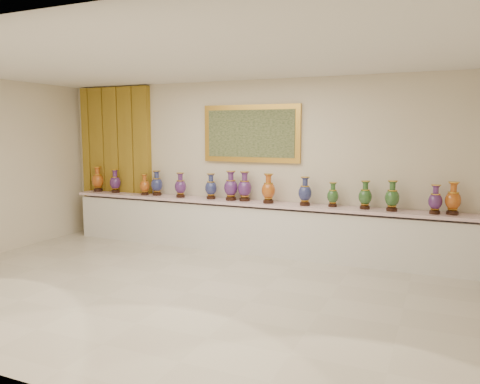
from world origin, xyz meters
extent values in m
plane|color=beige|center=(0.00, 0.00, 0.00)|extent=(8.00, 8.00, 0.00)
plane|color=beige|center=(0.00, 2.50, 1.50)|extent=(8.00, 0.00, 8.00)
plane|color=white|center=(0.00, 0.00, 3.00)|extent=(8.00, 8.00, 0.00)
cube|color=olive|center=(-3.03, 2.44, 1.50)|extent=(1.64, 0.14, 2.95)
cube|color=gold|center=(-0.11, 2.46, 2.07)|extent=(1.80, 0.06, 1.00)
cube|color=#20341A|center=(-0.11, 2.42, 2.07)|extent=(1.62, 0.02, 0.82)
cube|color=white|center=(0.00, 2.27, 0.41)|extent=(7.20, 0.42, 0.81)
cube|color=beige|center=(0.00, 2.25, 0.88)|extent=(7.28, 0.48, 0.05)
cylinder|color=black|center=(-3.39, 2.29, 0.93)|extent=(0.18, 0.18, 0.05)
cone|color=gold|center=(-3.39, 2.29, 0.98)|extent=(0.16, 0.16, 0.03)
ellipsoid|color=maroon|center=(-3.39, 2.29, 1.12)|extent=(0.25, 0.25, 0.29)
cylinder|color=gold|center=(-3.39, 2.29, 1.24)|extent=(0.16, 0.16, 0.01)
cylinder|color=maroon|center=(-3.39, 2.29, 1.31)|extent=(0.09, 0.09, 0.11)
cone|color=maroon|center=(-3.39, 2.29, 1.38)|extent=(0.16, 0.16, 0.04)
cylinder|color=gold|center=(-3.39, 2.29, 1.40)|extent=(0.17, 0.17, 0.01)
cylinder|color=black|center=(-2.96, 2.29, 0.92)|extent=(0.16, 0.16, 0.05)
cone|color=gold|center=(-2.96, 2.29, 0.97)|extent=(0.14, 0.14, 0.03)
ellipsoid|color=#270B46|center=(-2.96, 2.29, 1.10)|extent=(0.26, 0.26, 0.27)
cylinder|color=gold|center=(-2.96, 2.29, 1.21)|extent=(0.15, 0.15, 0.01)
cylinder|color=#270B46|center=(-2.96, 2.29, 1.27)|extent=(0.09, 0.09, 0.10)
cone|color=#270B46|center=(-2.96, 2.29, 1.34)|extent=(0.15, 0.15, 0.04)
cylinder|color=gold|center=(-2.96, 2.29, 1.35)|extent=(0.15, 0.15, 0.01)
cylinder|color=black|center=(-2.20, 2.22, 0.92)|extent=(0.14, 0.14, 0.04)
cone|color=gold|center=(-2.20, 2.22, 0.96)|extent=(0.12, 0.12, 0.03)
ellipsoid|color=maroon|center=(-2.20, 2.22, 1.08)|extent=(0.25, 0.25, 0.23)
cylinder|color=gold|center=(-2.20, 2.22, 1.18)|extent=(0.13, 0.13, 0.01)
cylinder|color=maroon|center=(-2.20, 2.22, 1.23)|extent=(0.07, 0.07, 0.08)
cone|color=maroon|center=(-2.20, 2.22, 1.28)|extent=(0.13, 0.13, 0.03)
cylinder|color=gold|center=(-2.20, 2.22, 1.30)|extent=(0.13, 0.13, 0.01)
cylinder|color=black|center=(-1.97, 2.29, 0.92)|extent=(0.17, 0.17, 0.05)
cone|color=gold|center=(-1.97, 2.29, 0.97)|extent=(0.15, 0.15, 0.03)
ellipsoid|color=#0E123D|center=(-1.97, 2.29, 1.11)|extent=(0.27, 0.27, 0.27)
cylinder|color=gold|center=(-1.97, 2.29, 1.22)|extent=(0.15, 0.15, 0.01)
cylinder|color=#0E123D|center=(-1.97, 2.29, 1.28)|extent=(0.09, 0.09, 0.10)
cone|color=#0E123D|center=(-1.97, 2.29, 1.35)|extent=(0.15, 0.15, 0.04)
cylinder|color=gold|center=(-1.97, 2.29, 1.37)|extent=(0.15, 0.15, 0.01)
cylinder|color=black|center=(-1.41, 2.22, 0.92)|extent=(0.16, 0.16, 0.05)
cone|color=gold|center=(-1.41, 2.22, 0.97)|extent=(0.14, 0.14, 0.03)
ellipsoid|color=#270B46|center=(-1.41, 2.22, 1.10)|extent=(0.24, 0.24, 0.26)
cylinder|color=gold|center=(-1.41, 2.22, 1.21)|extent=(0.15, 0.15, 0.01)
cylinder|color=#270B46|center=(-1.41, 2.22, 1.27)|extent=(0.08, 0.08, 0.10)
cone|color=#270B46|center=(-1.41, 2.22, 1.34)|extent=(0.15, 0.15, 0.04)
cylinder|color=gold|center=(-1.41, 2.22, 1.35)|extent=(0.15, 0.15, 0.01)
cylinder|color=black|center=(-0.80, 2.27, 0.92)|extent=(0.16, 0.16, 0.05)
cone|color=gold|center=(-0.80, 2.27, 0.97)|extent=(0.14, 0.14, 0.03)
ellipsoid|color=#0E123D|center=(-0.80, 2.27, 1.10)|extent=(0.23, 0.23, 0.27)
cylinder|color=gold|center=(-0.80, 2.27, 1.21)|extent=(0.15, 0.15, 0.01)
cylinder|color=#0E123D|center=(-0.80, 2.27, 1.27)|extent=(0.09, 0.09, 0.10)
cone|color=#0E123D|center=(-0.80, 2.27, 1.34)|extent=(0.15, 0.15, 0.04)
cylinder|color=gold|center=(-0.80, 2.27, 1.35)|extent=(0.15, 0.15, 0.01)
cylinder|color=black|center=(-0.41, 2.26, 0.93)|extent=(0.18, 0.18, 0.05)
cone|color=gold|center=(-0.41, 2.26, 0.98)|extent=(0.16, 0.16, 0.03)
ellipsoid|color=#270B46|center=(-0.41, 2.26, 1.13)|extent=(0.25, 0.25, 0.30)
cylinder|color=gold|center=(-0.41, 2.26, 1.25)|extent=(0.17, 0.17, 0.01)
cylinder|color=#270B46|center=(-0.41, 2.26, 1.32)|extent=(0.10, 0.10, 0.11)
cone|color=#270B46|center=(-0.41, 2.26, 1.40)|extent=(0.17, 0.17, 0.04)
cylinder|color=gold|center=(-0.41, 2.26, 1.42)|extent=(0.17, 0.17, 0.01)
cylinder|color=black|center=(-0.15, 2.29, 0.93)|extent=(0.18, 0.18, 0.05)
cone|color=gold|center=(-0.15, 2.29, 0.98)|extent=(0.16, 0.16, 0.03)
ellipsoid|color=#270B46|center=(-0.15, 2.29, 1.13)|extent=(0.31, 0.31, 0.30)
cylinder|color=gold|center=(-0.15, 2.29, 1.25)|extent=(0.16, 0.16, 0.01)
cylinder|color=#270B46|center=(-0.15, 2.29, 1.32)|extent=(0.10, 0.10, 0.11)
cone|color=#270B46|center=(-0.15, 2.29, 1.39)|extent=(0.16, 0.16, 0.04)
cylinder|color=gold|center=(-0.15, 2.29, 1.41)|extent=(0.17, 0.17, 0.01)
cylinder|color=black|center=(0.32, 2.21, 0.92)|extent=(0.18, 0.18, 0.05)
cone|color=gold|center=(0.32, 2.21, 0.98)|extent=(0.16, 0.16, 0.03)
ellipsoid|color=maroon|center=(0.32, 2.21, 1.12)|extent=(0.29, 0.29, 0.29)
cylinder|color=gold|center=(0.32, 2.21, 1.24)|extent=(0.16, 0.16, 0.01)
cylinder|color=maroon|center=(0.32, 2.21, 1.31)|extent=(0.09, 0.09, 0.11)
cone|color=maroon|center=(0.32, 2.21, 1.38)|extent=(0.16, 0.16, 0.04)
cylinder|color=gold|center=(0.32, 2.21, 1.40)|extent=(0.16, 0.16, 0.01)
cylinder|color=black|center=(0.95, 2.22, 0.92)|extent=(0.17, 0.17, 0.05)
cone|color=gold|center=(0.95, 2.22, 0.98)|extent=(0.15, 0.15, 0.03)
ellipsoid|color=#0E123D|center=(0.95, 2.22, 1.11)|extent=(0.25, 0.25, 0.27)
cylinder|color=gold|center=(0.95, 2.22, 1.22)|extent=(0.15, 0.15, 0.01)
cylinder|color=#0E123D|center=(0.95, 2.22, 1.28)|extent=(0.09, 0.09, 0.10)
cone|color=#0E123D|center=(0.95, 2.22, 1.35)|extent=(0.15, 0.15, 0.04)
cylinder|color=gold|center=(0.95, 2.22, 1.37)|extent=(0.15, 0.15, 0.01)
cylinder|color=black|center=(1.40, 2.28, 0.92)|extent=(0.14, 0.14, 0.04)
cone|color=gold|center=(1.40, 2.28, 0.96)|extent=(0.12, 0.12, 0.03)
ellipsoid|color=black|center=(1.40, 2.28, 1.07)|extent=(0.20, 0.20, 0.23)
cylinder|color=gold|center=(1.40, 2.28, 1.17)|extent=(0.13, 0.13, 0.01)
cylinder|color=black|center=(1.40, 2.28, 1.22)|extent=(0.07, 0.07, 0.08)
cone|color=black|center=(1.40, 2.28, 1.28)|extent=(0.13, 0.13, 0.03)
cylinder|color=gold|center=(1.40, 2.28, 1.29)|extent=(0.13, 0.13, 0.01)
cylinder|color=black|center=(1.91, 2.26, 0.92)|extent=(0.16, 0.16, 0.04)
cone|color=gold|center=(1.91, 2.26, 0.97)|extent=(0.14, 0.14, 0.03)
ellipsoid|color=black|center=(1.91, 2.26, 1.09)|extent=(0.24, 0.24, 0.26)
cylinder|color=gold|center=(1.91, 2.26, 1.20)|extent=(0.14, 0.14, 0.01)
cylinder|color=black|center=(1.91, 2.26, 1.26)|extent=(0.08, 0.08, 0.09)
cone|color=black|center=(1.91, 2.26, 1.32)|extent=(0.14, 0.14, 0.03)
cylinder|color=gold|center=(1.91, 2.26, 1.34)|extent=(0.15, 0.15, 0.01)
cylinder|color=black|center=(2.32, 2.23, 0.92)|extent=(0.17, 0.17, 0.05)
cone|color=gold|center=(2.32, 2.23, 0.97)|extent=(0.14, 0.14, 0.03)
ellipsoid|color=black|center=(2.32, 2.23, 1.10)|extent=(0.22, 0.22, 0.27)
cylinder|color=gold|center=(2.32, 2.23, 1.22)|extent=(0.15, 0.15, 0.01)
cylinder|color=black|center=(2.32, 2.23, 1.28)|extent=(0.09, 0.09, 0.10)
cone|color=black|center=(2.32, 2.23, 1.35)|extent=(0.15, 0.15, 0.04)
cylinder|color=gold|center=(2.32, 2.23, 1.36)|extent=(0.15, 0.15, 0.01)
cylinder|color=black|center=(2.93, 2.23, 0.92)|extent=(0.15, 0.15, 0.04)
cone|color=gold|center=(2.93, 2.23, 0.97)|extent=(0.13, 0.13, 0.03)
ellipsoid|color=#270B46|center=(2.93, 2.23, 1.09)|extent=(0.25, 0.25, 0.25)
cylinder|color=gold|center=(2.93, 2.23, 1.19)|extent=(0.14, 0.14, 0.01)
cylinder|color=#270B46|center=(2.93, 2.23, 1.25)|extent=(0.08, 0.08, 0.09)
cone|color=#270B46|center=(2.93, 2.23, 1.31)|extent=(0.14, 0.14, 0.03)
cylinder|color=gold|center=(2.93, 2.23, 1.33)|extent=(0.14, 0.14, 0.01)
cylinder|color=black|center=(3.17, 2.26, 0.92)|extent=(0.17, 0.17, 0.05)
cone|color=gold|center=(3.17, 2.26, 0.98)|extent=(0.15, 0.15, 0.03)
ellipsoid|color=maroon|center=(3.17, 2.26, 1.11)|extent=(0.26, 0.26, 0.28)
cylinder|color=gold|center=(3.17, 2.26, 1.23)|extent=(0.15, 0.15, 0.01)
cylinder|color=maroon|center=(3.17, 2.26, 1.29)|extent=(0.09, 0.09, 0.10)
cone|color=maroon|center=(3.17, 2.26, 1.36)|extent=(0.15, 0.15, 0.04)
cylinder|color=gold|center=(3.17, 2.26, 1.38)|extent=(0.16, 0.16, 0.01)
cube|color=white|center=(-2.54, 2.13, 0.90)|extent=(0.10, 0.06, 0.00)
camera|label=1|loc=(3.04, -5.17, 2.11)|focal=35.00mm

